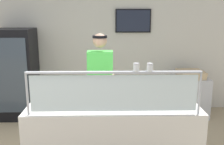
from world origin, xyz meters
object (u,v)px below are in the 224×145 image
at_px(pizza_box_stack, 191,74).
at_px(parmesan_shaker, 136,68).
at_px(pizza_server, 95,99).
at_px(pepper_flake_shaker, 150,68).
at_px(worker_figure, 101,83).
at_px(pizza_tray, 93,100).
at_px(drink_fridge, 17,74).

bearing_deg(pizza_box_stack, parmesan_shaker, -120.75).
height_order(pizza_server, pepper_flake_shaker, pepper_flake_shaker).
relative_size(pepper_flake_shaker, worker_figure, 0.05).
height_order(parmesan_shaker, pepper_flake_shaker, parmesan_shaker).
relative_size(parmesan_shaker, pepper_flake_shaker, 1.01).
bearing_deg(pizza_server, pizza_box_stack, 35.15).
height_order(pizza_tray, worker_figure, worker_figure).
height_order(pizza_server, drink_fridge, drink_fridge).
xyz_separation_m(pizza_tray, pizza_box_stack, (1.83, 1.80, -0.10)).
bearing_deg(pizza_tray, worker_figure, 82.97).
distance_m(parmesan_shaker, worker_figure, 1.26).
xyz_separation_m(pizza_tray, pizza_server, (0.02, -0.02, 0.02)).
bearing_deg(parmesan_shaker, pizza_server, 138.16).
xyz_separation_m(pepper_flake_shaker, pizza_box_stack, (1.19, 2.24, -0.61)).
relative_size(worker_figure, drink_fridge, 1.00).
distance_m(pizza_tray, worker_figure, 0.66).
height_order(worker_figure, drink_fridge, worker_figure).
bearing_deg(pizza_server, pepper_flake_shaker, -44.45).
height_order(pizza_server, worker_figure, worker_figure).
distance_m(pepper_flake_shaker, pizza_box_stack, 2.61).
distance_m(pizza_tray, pepper_flake_shaker, 0.93).
bearing_deg(drink_fridge, pizza_tray, -49.29).
relative_size(parmesan_shaker, worker_figure, 0.05).
height_order(pepper_flake_shaker, drink_fridge, drink_fridge).
bearing_deg(pizza_box_stack, pepper_flake_shaker, -117.91).
xyz_separation_m(pizza_tray, worker_figure, (0.08, 0.65, 0.04)).
xyz_separation_m(pizza_server, pizza_box_stack, (1.80, 1.82, -0.12)).
bearing_deg(pizza_tray, pizza_server, -43.01).
distance_m(pepper_flake_shaker, drink_fridge, 3.25).
relative_size(pizza_tray, pepper_flake_shaker, 5.70).
distance_m(parmesan_shaker, drink_fridge, 3.15).
bearing_deg(pepper_flake_shaker, drink_fridge, 134.23).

